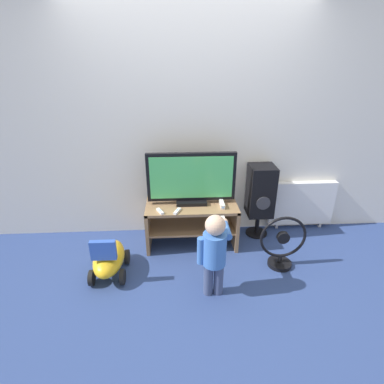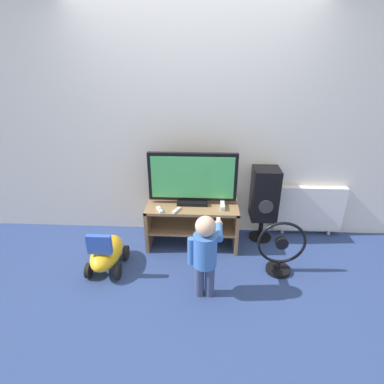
{
  "view_description": "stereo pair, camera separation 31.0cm",
  "coord_description": "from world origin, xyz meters",
  "px_view_note": "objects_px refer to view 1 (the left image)",
  "views": [
    {
      "loc": [
        -0.16,
        -2.68,
        1.95
      ],
      "look_at": [
        0.0,
        0.15,
        0.68
      ],
      "focal_mm": 28.0,
      "sensor_mm": 36.0,
      "label": 1
    },
    {
      "loc": [
        0.15,
        -2.68,
        1.95
      ],
      "look_at": [
        0.0,
        0.15,
        0.68
      ],
      "focal_mm": 28.0,
      "sensor_mm": 36.0,
      "label": 2
    }
  ],
  "objects_px": {
    "floor_fan": "(282,244)",
    "ride_on_toy": "(109,258)",
    "game_console": "(222,204)",
    "radiator": "(301,203)",
    "television": "(191,179)",
    "speaker_tower": "(260,192)",
    "remote_secondary": "(177,211)",
    "remote_primary": "(160,211)",
    "child": "(215,249)"
  },
  "relations": [
    {
      "from": "remote_secondary",
      "to": "speaker_tower",
      "type": "xyz_separation_m",
      "value": [
        0.95,
        0.32,
        0.05
      ]
    },
    {
      "from": "floor_fan",
      "to": "remote_secondary",
      "type": "bearing_deg",
      "value": 164.12
    },
    {
      "from": "floor_fan",
      "to": "radiator",
      "type": "relative_size",
      "value": 0.72
    },
    {
      "from": "remote_primary",
      "to": "radiator",
      "type": "height_order",
      "value": "radiator"
    },
    {
      "from": "remote_secondary",
      "to": "child",
      "type": "bearing_deg",
      "value": -64.27
    },
    {
      "from": "ride_on_toy",
      "to": "radiator",
      "type": "height_order",
      "value": "radiator"
    },
    {
      "from": "remote_primary",
      "to": "child",
      "type": "height_order",
      "value": "child"
    },
    {
      "from": "game_console",
      "to": "child",
      "type": "bearing_deg",
      "value": -102.95
    },
    {
      "from": "remote_primary",
      "to": "speaker_tower",
      "type": "xyz_separation_m",
      "value": [
        1.13,
        0.31,
        0.05
      ]
    },
    {
      "from": "television",
      "to": "game_console",
      "type": "height_order",
      "value": "television"
    },
    {
      "from": "game_console",
      "to": "remote_primary",
      "type": "bearing_deg",
      "value": -170.7
    },
    {
      "from": "television",
      "to": "child",
      "type": "distance_m",
      "value": 0.91
    },
    {
      "from": "speaker_tower",
      "to": "floor_fan",
      "type": "height_order",
      "value": "speaker_tower"
    },
    {
      "from": "remote_primary",
      "to": "speaker_tower",
      "type": "distance_m",
      "value": 1.17
    },
    {
      "from": "speaker_tower",
      "to": "floor_fan",
      "type": "xyz_separation_m",
      "value": [
        0.08,
        -0.61,
        -0.3
      ]
    },
    {
      "from": "remote_primary",
      "to": "radiator",
      "type": "xyz_separation_m",
      "value": [
        1.69,
        0.43,
        -0.17
      ]
    },
    {
      "from": "radiator",
      "to": "game_console",
      "type": "bearing_deg",
      "value": -162.51
    },
    {
      "from": "child",
      "to": "speaker_tower",
      "type": "relative_size",
      "value": 0.92
    },
    {
      "from": "television",
      "to": "speaker_tower",
      "type": "xyz_separation_m",
      "value": [
        0.8,
        0.11,
        -0.22
      ]
    },
    {
      "from": "television",
      "to": "radiator",
      "type": "xyz_separation_m",
      "value": [
        1.36,
        0.24,
        -0.44
      ]
    },
    {
      "from": "speaker_tower",
      "to": "radiator",
      "type": "bearing_deg",
      "value": 12.59
    },
    {
      "from": "game_console",
      "to": "remote_secondary",
      "type": "distance_m",
      "value": 0.5
    },
    {
      "from": "game_console",
      "to": "child",
      "type": "height_order",
      "value": "child"
    },
    {
      "from": "game_console",
      "to": "ride_on_toy",
      "type": "height_order",
      "value": "game_console"
    },
    {
      "from": "remote_primary",
      "to": "ride_on_toy",
      "type": "bearing_deg",
      "value": -146.0
    },
    {
      "from": "remote_primary",
      "to": "ride_on_toy",
      "type": "xyz_separation_m",
      "value": [
        -0.49,
        -0.33,
        -0.32
      ]
    },
    {
      "from": "television",
      "to": "floor_fan",
      "type": "xyz_separation_m",
      "value": [
        0.88,
        -0.5,
        -0.52
      ]
    },
    {
      "from": "television",
      "to": "ride_on_toy",
      "type": "relative_size",
      "value": 1.68
    },
    {
      "from": "floor_fan",
      "to": "ride_on_toy",
      "type": "height_order",
      "value": "floor_fan"
    },
    {
      "from": "child",
      "to": "radiator",
      "type": "xyz_separation_m",
      "value": [
        1.21,
        1.08,
        -0.14
      ]
    },
    {
      "from": "remote_secondary",
      "to": "floor_fan",
      "type": "bearing_deg",
      "value": -15.88
    },
    {
      "from": "radiator",
      "to": "child",
      "type": "bearing_deg",
      "value": -138.17
    },
    {
      "from": "child",
      "to": "remote_secondary",
      "type": "bearing_deg",
      "value": 115.73
    },
    {
      "from": "remote_secondary",
      "to": "speaker_tower",
      "type": "bearing_deg",
      "value": 18.33
    },
    {
      "from": "television",
      "to": "remote_primary",
      "type": "height_order",
      "value": "television"
    },
    {
      "from": "remote_primary",
      "to": "game_console",
      "type": "bearing_deg",
      "value": 9.3
    },
    {
      "from": "floor_fan",
      "to": "ride_on_toy",
      "type": "relative_size",
      "value": 1.01
    },
    {
      "from": "floor_fan",
      "to": "speaker_tower",
      "type": "bearing_deg",
      "value": 97.71
    },
    {
      "from": "ride_on_toy",
      "to": "radiator",
      "type": "relative_size",
      "value": 0.71
    },
    {
      "from": "speaker_tower",
      "to": "radiator",
      "type": "xyz_separation_m",
      "value": [
        0.56,
        0.13,
        -0.22
      ]
    },
    {
      "from": "speaker_tower",
      "to": "radiator",
      "type": "relative_size",
      "value": 1.1
    },
    {
      "from": "remote_primary",
      "to": "radiator",
      "type": "distance_m",
      "value": 1.76
    },
    {
      "from": "television",
      "to": "speaker_tower",
      "type": "distance_m",
      "value": 0.83
    },
    {
      "from": "radiator",
      "to": "television",
      "type": "bearing_deg",
      "value": -170.15
    },
    {
      "from": "game_console",
      "to": "floor_fan",
      "type": "relative_size",
      "value": 0.34
    },
    {
      "from": "child",
      "to": "ride_on_toy",
      "type": "bearing_deg",
      "value": 162.22
    },
    {
      "from": "game_console",
      "to": "remote_primary",
      "type": "height_order",
      "value": "game_console"
    },
    {
      "from": "remote_primary",
      "to": "floor_fan",
      "type": "distance_m",
      "value": 1.28
    },
    {
      "from": "game_console",
      "to": "radiator",
      "type": "distance_m",
      "value": 1.1
    },
    {
      "from": "remote_primary",
      "to": "remote_secondary",
      "type": "relative_size",
      "value": 0.99
    }
  ]
}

